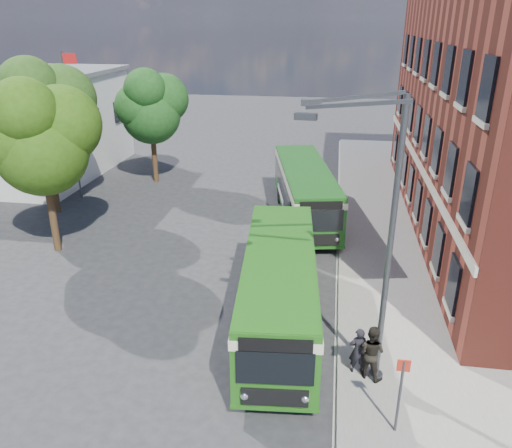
# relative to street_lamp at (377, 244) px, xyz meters

# --- Properties ---
(ground) EXTENTS (120.00, 120.00, 0.00)m
(ground) POSITION_rel_street_lamp_xyz_m (-4.84, 2.00, -4.79)
(ground) COLOR #2C2C2E
(ground) RESTS_ON ground
(pavement) EXTENTS (6.00, 48.00, 0.15)m
(pavement) POSITION_rel_street_lamp_xyz_m (2.16, 10.00, -4.72)
(pavement) COLOR gray
(pavement) RESTS_ON ground
(kerb_line) EXTENTS (0.12, 48.00, 0.01)m
(kerb_line) POSITION_rel_street_lamp_xyz_m (-0.89, 10.00, -4.79)
(kerb_line) COLOR beige
(kerb_line) RESTS_ON ground
(white_building) EXTENTS (9.40, 13.40, 7.30)m
(white_building) POSITION_rel_street_lamp_xyz_m (-22.84, 20.00, -1.13)
(white_building) COLOR silver
(white_building) RESTS_ON ground
(flagpole) EXTENTS (0.95, 0.10, 9.00)m
(flagpole) POSITION_rel_street_lamp_xyz_m (-17.29, 15.00, 0.15)
(flagpole) COLOR #3E4144
(flagpole) RESTS_ON ground
(street_lamp) EXTENTS (2.96, 2.38, 9.00)m
(street_lamp) POSITION_rel_street_lamp_xyz_m (0.00, 0.00, 0.00)
(street_lamp) COLOR #3E4144
(street_lamp) RESTS_ON ground
(bus_stop_sign) EXTENTS (0.35, 0.08, 2.52)m
(bus_stop_sign) POSITION_rel_street_lamp_xyz_m (0.76, -2.20, -3.28)
(bus_stop_sign) COLOR #3E4144
(bus_stop_sign) RESTS_ON ground
(bus_front) EXTENTS (3.45, 10.17, 3.02)m
(bus_front) POSITION_rel_street_lamp_xyz_m (-3.05, 2.57, -2.96)
(bus_front) COLOR #226016
(bus_front) RESTS_ON ground
(bus_rear) EXTENTS (4.67, 11.03, 3.02)m
(bus_rear) POSITION_rel_street_lamp_xyz_m (-2.89, 13.89, -2.96)
(bus_rear) COLOR #1A5417
(bus_rear) RESTS_ON ground
(pedestrian_a) EXTENTS (0.66, 0.51, 1.62)m
(pedestrian_a) POSITION_rel_street_lamp_xyz_m (-0.24, 0.18, -3.83)
(pedestrian_a) COLOR black
(pedestrian_a) RESTS_ON pavement
(pedestrian_b) EXTENTS (1.12, 1.04, 1.85)m
(pedestrian_b) POSITION_rel_street_lamp_xyz_m (0.16, 0.01, -3.72)
(pedestrian_b) COLOR black
(pedestrian_b) RESTS_ON pavement
(tree_left) EXTENTS (5.04, 4.79, 8.51)m
(tree_left) POSITION_rel_street_lamp_xyz_m (-14.70, 7.44, 0.98)
(tree_left) COLOR #3C2915
(tree_left) RESTS_ON ground
(tree_mid) EXTENTS (5.34, 5.07, 9.01)m
(tree_mid) POSITION_rel_street_lamp_xyz_m (-17.47, 12.39, 1.32)
(tree_mid) COLOR #3C2915
(tree_mid) RESTS_ON ground
(tree_right) EXTENTS (4.66, 4.43, 7.86)m
(tree_right) POSITION_rel_street_lamp_xyz_m (-13.69, 19.08, 0.54)
(tree_right) COLOR #3C2915
(tree_right) RESTS_ON ground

